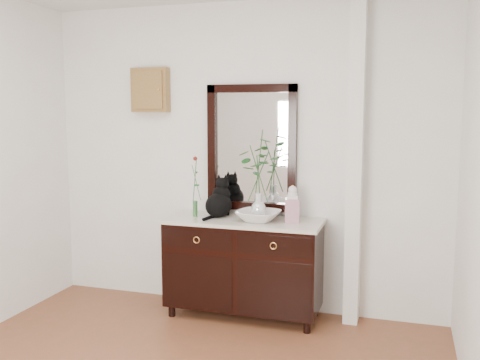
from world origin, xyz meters
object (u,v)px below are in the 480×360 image
(sideboard, at_px, (243,263))
(cat, at_px, (219,197))
(lotus_bowl, at_px, (258,216))
(ginger_jar, at_px, (292,203))

(sideboard, relative_size, cat, 3.85)
(sideboard, relative_size, lotus_bowl, 3.70)
(cat, bearing_deg, sideboard, -1.12)
(cat, distance_m, ginger_jar, 0.66)
(sideboard, distance_m, cat, 0.60)
(lotus_bowl, height_order, ginger_jar, ginger_jar)
(sideboard, height_order, ginger_jar, ginger_jar)
(sideboard, bearing_deg, lotus_bowl, -10.06)
(lotus_bowl, bearing_deg, sideboard, 169.94)
(lotus_bowl, distance_m, ginger_jar, 0.30)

